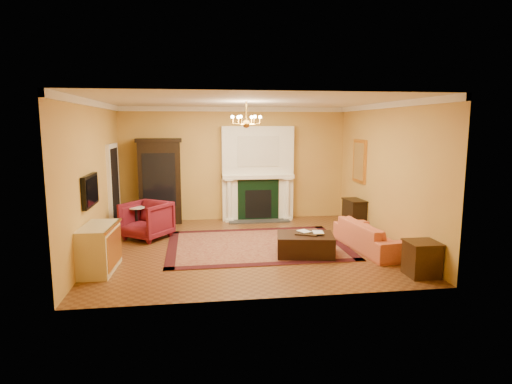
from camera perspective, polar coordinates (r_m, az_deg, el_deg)
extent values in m
cube|color=brown|center=(9.08, -1.24, -7.34)|extent=(6.00, 5.50, 0.02)
cube|color=silver|center=(8.72, -1.30, 12.07)|extent=(6.00, 5.50, 0.02)
cube|color=gold|center=(11.50, -2.89, 3.77)|extent=(6.00, 0.02, 3.00)
cube|color=gold|center=(6.07, 1.80, -0.87)|extent=(6.00, 0.02, 3.00)
cube|color=gold|center=(8.94, -20.82, 1.71)|extent=(0.02, 5.50, 3.00)
cube|color=gold|center=(9.60, 16.89, 2.37)|extent=(0.02, 5.50, 3.00)
cube|color=white|center=(11.43, 0.19, 2.49)|extent=(1.90, 0.32, 2.50)
cube|color=silver|center=(11.21, 0.32, 5.44)|extent=(1.10, 0.01, 0.80)
cube|color=black|center=(11.36, 0.31, -1.11)|extent=(1.10, 0.02, 1.10)
cube|color=black|center=(11.38, 0.32, -1.61)|extent=(0.70, 0.02, 0.75)
cube|color=#333333|center=(11.35, 0.40, -3.85)|extent=(1.60, 0.50, 0.04)
cube|color=white|center=(11.38, 0.24, 2.11)|extent=(1.90, 0.44, 0.10)
cylinder|color=white|center=(11.26, -3.61, -1.02)|extent=(0.14, 0.14, 1.18)
cylinder|color=white|center=(11.48, 4.17, -0.83)|extent=(0.14, 0.14, 1.18)
cube|color=white|center=(11.41, -2.93, 10.97)|extent=(6.00, 0.08, 0.12)
cube|color=white|center=(8.87, -21.02, 10.98)|extent=(0.08, 5.50, 0.12)
cube|color=white|center=(9.53, 17.01, 11.00)|extent=(0.08, 5.50, 0.12)
cube|color=white|center=(10.63, -18.43, 0.46)|extent=(0.08, 1.05, 2.10)
cube|color=black|center=(10.63, -18.24, 0.30)|extent=(0.02, 0.85, 1.95)
cube|color=black|center=(8.36, -21.25, 0.19)|extent=(0.08, 0.95, 0.58)
cube|color=black|center=(8.35, -20.95, 0.20)|extent=(0.01, 0.85, 0.48)
cube|color=gold|center=(10.85, 13.63, 4.02)|extent=(0.05, 0.76, 1.05)
cube|color=white|center=(10.84, 13.49, 4.02)|extent=(0.01, 0.62, 0.90)
cylinder|color=#B98832|center=(8.72, -1.30, 10.69)|extent=(0.03, 0.03, 0.40)
sphere|color=#B98832|center=(8.71, -1.29, 9.05)|extent=(0.16, 0.16, 0.16)
sphere|color=#FFE5B2|center=(8.75, 0.55, 9.96)|extent=(0.07, 0.07, 0.07)
sphere|color=#FFE5B2|center=(8.97, -0.58, 9.94)|extent=(0.07, 0.07, 0.07)
sphere|color=#FFE5B2|center=(8.94, -2.39, 9.94)|extent=(0.07, 0.07, 0.07)
sphere|color=#FFE5B2|center=(8.68, -3.16, 9.96)|extent=(0.07, 0.07, 0.07)
sphere|color=#FFE5B2|center=(8.46, -2.06, 9.99)|extent=(0.07, 0.07, 0.07)
sphere|color=#FFE5B2|center=(8.49, -0.15, 10.00)|extent=(0.07, 0.07, 0.07)
cube|color=#4D1012|center=(9.17, 0.09, -7.05)|extent=(3.76, 2.84, 0.01)
cube|color=black|center=(11.28, -12.68, 1.16)|extent=(1.07, 0.53, 2.10)
imported|color=maroon|center=(9.89, -14.39, -3.44)|extent=(1.22, 1.20, 0.92)
cylinder|color=black|center=(10.26, -15.55, -5.58)|extent=(0.27, 0.27, 0.04)
cylinder|color=black|center=(10.19, -15.63, -3.81)|extent=(0.06, 0.06, 0.61)
cylinder|color=white|center=(10.12, -15.71, -2.02)|extent=(0.38, 0.38, 0.03)
cube|color=beige|center=(7.99, -20.21, -7.06)|extent=(0.57, 1.12, 0.81)
imported|color=#E66849|center=(9.05, 15.16, -5.10)|extent=(0.80, 2.03, 0.77)
cube|color=#36200E|center=(7.82, 21.22, -8.40)|extent=(0.49, 0.49, 0.57)
cube|color=black|center=(10.73, 12.94, -3.00)|extent=(0.41, 0.66, 0.71)
cube|color=black|center=(8.48, 6.58, -6.98)|extent=(1.21, 0.97, 0.40)
cube|color=black|center=(8.46, 6.86, -5.50)|extent=(0.53, 0.49, 0.03)
imported|color=gray|center=(8.41, 5.94, -4.57)|extent=(0.19, 0.10, 0.26)
imported|color=gray|center=(8.42, 7.61, -4.52)|extent=(0.20, 0.05, 0.28)
cylinder|color=tan|center=(11.31, -2.29, 2.52)|extent=(0.10, 0.10, 0.08)
cone|color=#103C14|center=(11.29, -2.30, 3.50)|extent=(0.14, 0.14, 0.31)
cylinder|color=tan|center=(11.46, 3.02, 2.61)|extent=(0.10, 0.10, 0.09)
cone|color=#103C14|center=(11.44, 3.03, 3.63)|extent=(0.15, 0.15, 0.32)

